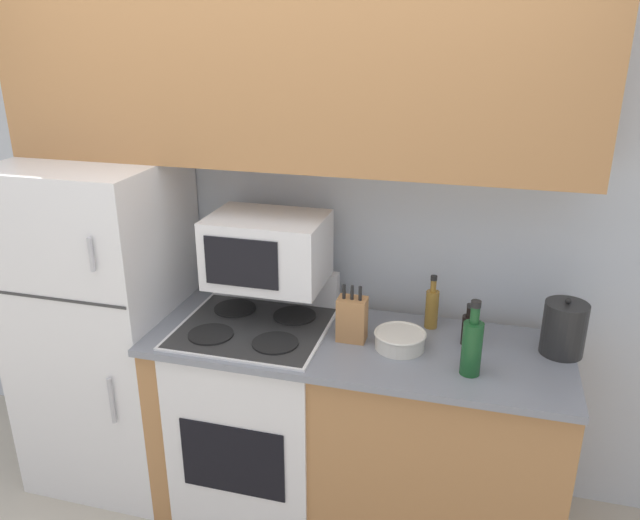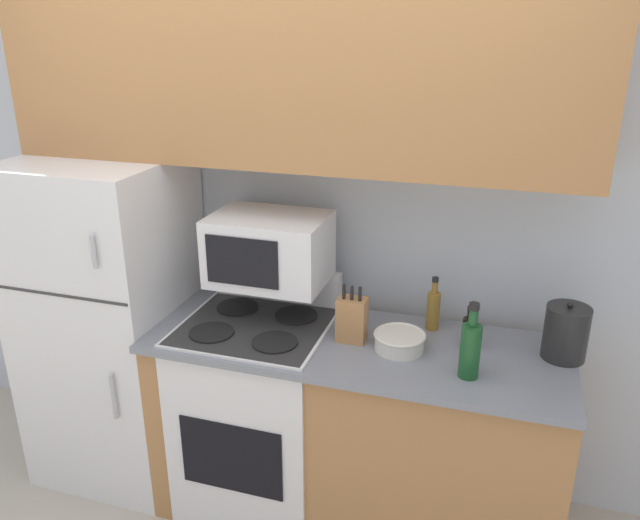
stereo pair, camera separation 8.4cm
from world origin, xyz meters
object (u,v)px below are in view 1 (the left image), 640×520
object	(u,v)px
knife_block	(352,319)
bottle_wine_green	(472,346)
kettle	(564,329)
stove	(258,412)
bottle_soy_sauce	(468,329)
bowl	(400,339)
microwave	(267,250)
refrigerator	(107,325)
bottle_vinegar	(432,307)

from	to	relation	value
knife_block	bottle_wine_green	xyz separation A→B (m)	(0.49, -0.14, 0.02)
kettle	bottle_wine_green	bearing A→B (deg)	-143.42
stove	kettle	world-z (taller)	kettle
bottle_wine_green	bottle_soy_sauce	xyz separation A→B (m)	(-0.02, 0.23, -0.05)
bowl	kettle	size ratio (longest dim) A/B	0.88
bottle_wine_green	microwave	bearing A→B (deg)	164.16
stove	bowl	bearing A→B (deg)	-1.53
microwave	bottle_soy_sauce	world-z (taller)	microwave
refrigerator	bottle_soy_sauce	world-z (taller)	refrigerator
bottle_wine_green	kettle	bearing A→B (deg)	36.58
bowl	bottle_vinegar	bearing A→B (deg)	65.34
refrigerator	bowl	xyz separation A→B (m)	(1.41, -0.06, 0.16)
bottle_wine_green	kettle	distance (m)	0.43
refrigerator	kettle	bearing A→B (deg)	1.92
microwave	bottle_soy_sauce	bearing A→B (deg)	-1.36
refrigerator	bottle_vinegar	xyz separation A→B (m)	(1.51, 0.16, 0.21)
stove	bowl	size ratio (longest dim) A/B	5.12
stove	kettle	distance (m)	1.38
bottle_soy_sauce	stove	bearing A→B (deg)	-174.28
bowl	knife_block	bearing A→B (deg)	174.56
stove	bottle_soy_sauce	size ratio (longest dim) A/B	6.02
bottle_vinegar	bottle_wine_green	world-z (taller)	bottle_wine_green
bottle_soy_sauce	knife_block	bearing A→B (deg)	-169.36
refrigerator	bottle_vinegar	world-z (taller)	refrigerator
microwave	bottle_vinegar	size ratio (longest dim) A/B	2.06
bottle_soy_sauce	kettle	size ratio (longest dim) A/B	0.75
refrigerator	kettle	xyz separation A→B (m)	(2.04, 0.07, 0.23)
stove	kettle	size ratio (longest dim) A/B	4.50
stove	bottle_wine_green	distance (m)	1.08
stove	bottle_vinegar	distance (m)	0.93
microwave	bottle_wine_green	distance (m)	0.95
stove	knife_block	bearing A→B (deg)	0.33
knife_block	bottle_soy_sauce	xyz separation A→B (m)	(0.47, 0.09, -0.03)
refrigerator	stove	xyz separation A→B (m)	(0.77, -0.05, -0.32)
knife_block	bottle_vinegar	size ratio (longest dim) A/B	1.03
microwave	kettle	bearing A→B (deg)	0.17
refrigerator	bottle_soy_sauce	size ratio (longest dim) A/B	8.85
knife_block	bottle_vinegar	xyz separation A→B (m)	(0.31, 0.20, -0.00)
knife_block	refrigerator	bearing A→B (deg)	177.94
stove	bottle_vinegar	world-z (taller)	bottle_vinegar
refrigerator	bottle_wine_green	world-z (taller)	refrigerator
bottle_wine_green	kettle	size ratio (longest dim) A/B	1.25
knife_block	bowl	bearing A→B (deg)	-5.44
bottle_soy_sauce	kettle	xyz separation A→B (m)	(0.37, 0.02, 0.04)
bowl	bottle_soy_sauce	size ratio (longest dim) A/B	1.18
bottle_vinegar	kettle	distance (m)	0.53
bottle_vinegar	bottle_soy_sauce	bearing A→B (deg)	-35.87
microwave	bowl	distance (m)	0.68
refrigerator	bottle_vinegar	bearing A→B (deg)	6.01
bottle_vinegar	bowl	bearing A→B (deg)	-114.66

